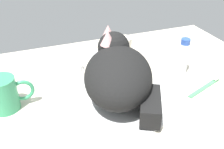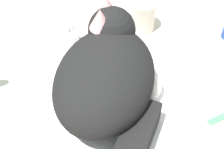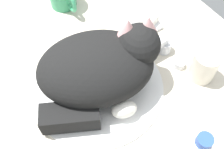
{
  "view_description": "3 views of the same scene",
  "coord_description": "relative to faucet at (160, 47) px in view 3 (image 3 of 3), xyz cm",
  "views": [
    {
      "loc": [
        -21.92,
        -53.91,
        43.99
      ],
      "look_at": [
        -1.26,
        1.29,
        7.67
      ],
      "focal_mm": 41.34,
      "sensor_mm": 36.0,
      "label": 1
    },
    {
      "loc": [
        -2.94,
        -41.17,
        54.22
      ],
      "look_at": [
        1.46,
        1.14,
        7.58
      ],
      "focal_mm": 54.19,
      "sensor_mm": 36.0,
      "label": 2
    },
    {
      "loc": [
        30.51,
        -15.85,
        56.8
      ],
      "look_at": [
        2.71,
        2.4,
        6.67
      ],
      "focal_mm": 44.85,
      "sensor_mm": 36.0,
      "label": 3
    }
  ],
  "objects": [
    {
      "name": "faucet",
      "position": [
        0.0,
        0.0,
        0.0
      ],
      "size": [
        14.73,
        10.99,
        5.3
      ],
      "color": "silver",
      "rests_on": "ground_plane"
    },
    {
      "name": "sink_basin",
      "position": [
        0.0,
        -18.55,
        -1.93
      ],
      "size": [
        31.24,
        31.24,
        0.85
      ],
      "primitive_type": "cylinder",
      "color": "white",
      "rests_on": "ground_plane"
    },
    {
      "name": "soap_bar",
      "position": [
        -10.4,
        3.01,
        0.02
      ],
      "size": [
        7.46,
        5.78,
        2.37
      ],
      "primitive_type": "cube",
      "rotation": [
        0.0,
        0.0,
        0.29
      ],
      "color": "white",
      "rests_on": "soap_dish"
    },
    {
      "name": "rinse_cup",
      "position": [
        11.0,
        4.01,
        1.54
      ],
      "size": [
        6.02,
        6.02,
        7.79
      ],
      "color": "silver",
      "rests_on": "ground_plane"
    },
    {
      "name": "cat",
      "position": [
        0.6,
        -17.58,
        5.69
      ],
      "size": [
        26.17,
        31.55,
        16.7
      ],
      "color": "black",
      "rests_on": "sink_basin"
    },
    {
      "name": "soap_dish",
      "position": [
        -10.4,
        3.01,
        -1.76
      ],
      "size": [
        9.0,
        6.4,
        1.2
      ],
      "primitive_type": "cube",
      "color": "white",
      "rests_on": "ground_plane"
    },
    {
      "name": "ground_plane",
      "position": [
        0.0,
        -18.55,
        -3.86
      ],
      "size": [
        110.0,
        82.5,
        3.0
      ],
      "primitive_type": "cube",
      "color": "beige"
    }
  ]
}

